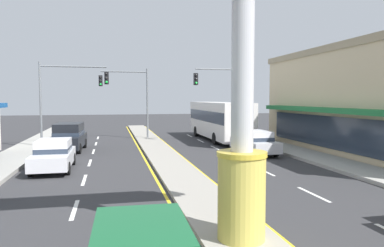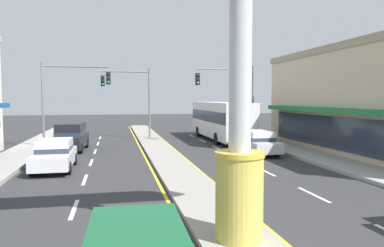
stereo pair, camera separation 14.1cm
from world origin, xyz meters
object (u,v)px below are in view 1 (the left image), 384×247
Objects in this scene: district_sign at (243,67)px; traffic_light_right_side at (230,90)px; bus_far_right_lane at (219,119)px; suv_mid_left_lane at (69,137)px; sedan_near_right_lane at (255,142)px; sedan_kerb_right at (54,154)px; traffic_light_median_far at (130,92)px; traffic_light_left_side at (66,89)px.

district_sign is 1.27× the size of traffic_light_right_side.
bus_far_right_lane is 12.52m from suv_mid_left_lane.
suv_mid_left_lane is (-11.88, 4.21, 0.20)m from sedan_near_right_lane.
sedan_near_right_lane is at bearing 12.57° from sedan_kerb_right.
district_sign is at bearing -86.52° from traffic_light_median_far.
sedan_near_right_lane is at bearing -54.07° from traffic_light_median_far.
suv_mid_left_lane is (0.29, -1.64, -3.26)m from traffic_light_left_side.
suv_mid_left_lane is at bearing -126.90° from traffic_light_median_far.
traffic_light_right_side is at bearing 34.87° from sedan_kerb_right.
bus_far_right_lane is (-0.00, 8.08, 1.08)m from sedan_near_right_lane.
sedan_near_right_lane is 0.39× the size of bus_far_right_lane.
traffic_light_left_side is at bearing -137.76° from traffic_light_median_far.
traffic_light_median_far is 1.32× the size of suv_mid_left_lane.
traffic_light_left_side is 1.32× the size of suv_mid_left_lane.
traffic_light_median_far is (-7.67, 4.36, -0.05)m from traffic_light_right_side.
traffic_light_right_side is 12.69m from suv_mid_left_lane.
bus_far_right_lane is 2.38× the size of suv_mid_left_lane.
bus_far_right_lane reaches higher than sedan_near_right_lane.
traffic_light_right_side is (12.45, -0.02, 0.00)m from traffic_light_left_side.
sedan_near_right_lane is 8.15m from bus_far_right_lane.
sedan_kerb_right is (0.29, -8.50, -3.46)m from traffic_light_left_side.
suv_mid_left_lane reaches higher than sedan_kerb_right.
traffic_light_left_side is at bearing 100.00° from suv_mid_left_lane.
traffic_light_right_side is at bearing 87.22° from sedan_near_right_lane.
sedan_kerb_right is (-11.88, -10.73, -1.08)m from bus_far_right_lane.
traffic_light_left_side reaches higher than bus_far_right_lane.
traffic_light_left_side is 12.45m from traffic_light_right_side.
bus_far_right_lane is 2.60× the size of sedan_kerb_right.
suv_mid_left_lane is at bearing 160.49° from sedan_near_right_lane.
suv_mid_left_lane is at bearing -80.00° from traffic_light_left_side.
bus_far_right_lane is at bearing 90.01° from sedan_near_right_lane.
traffic_light_median_far is 8.02m from bus_far_right_lane.
traffic_light_left_side reaches higher than sedan_kerb_right.
traffic_light_median_far is at bearing 150.36° from traffic_light_right_side.
traffic_light_median_far is at bearing 125.93° from sedan_near_right_lane.
sedan_near_right_lane is at bearing 66.32° from district_sign.
traffic_light_left_side reaches higher than suv_mid_left_lane.
suv_mid_left_lane is 6.86m from sedan_kerb_right.
traffic_light_left_side is 6.46m from traffic_light_median_far.
traffic_light_right_side is 1.00× the size of traffic_light_median_far.
sedan_near_right_lane is 1.01× the size of sedan_kerb_right.
traffic_light_median_far reaches higher than suv_mid_left_lane.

